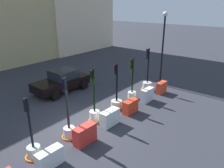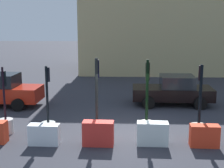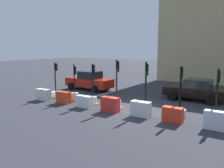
{
  "view_description": "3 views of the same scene",
  "coord_description": "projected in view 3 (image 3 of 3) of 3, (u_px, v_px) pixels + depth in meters",
  "views": [
    {
      "loc": [
        -6.98,
        -7.61,
        6.23
      ],
      "look_at": [
        2.06,
        -0.38,
        1.91
      ],
      "focal_mm": 34.86,
      "sensor_mm": 36.0,
      "label": 1
    },
    {
      "loc": [
        0.01,
        -12.28,
        4.5
      ],
      "look_at": [
        -0.55,
        0.68,
        1.93
      ],
      "focal_mm": 51.29,
      "sensor_mm": 36.0,
      "label": 2
    },
    {
      "loc": [
        6.5,
        -12.64,
        3.82
      ],
      "look_at": [
        -1.67,
        0.1,
        1.49
      ],
      "focal_mm": 37.14,
      "sensor_mm": 36.0,
      "label": 3
    }
  ],
  "objects": [
    {
      "name": "traffic_light_5",
      "position": [
        180.0,
        109.0,
        12.89
      ],
      "size": [
        0.72,
        0.72,
        2.87
      ],
      "color": "#AFB19F",
      "rests_on": "ground_plane"
    },
    {
      "name": "construction_barrier_1",
      "position": [
        63.0,
        97.0,
        16.23
      ],
      "size": [
        1.07,
        0.5,
        0.83
      ],
      "color": "red",
      "rests_on": "ground_plane"
    },
    {
      "name": "traffic_light_0",
      "position": [
        56.0,
        92.0,
        18.24
      ],
      "size": [
        0.88,
        0.88,
        2.74
      ],
      "color": "silver",
      "rests_on": "ground_plane"
    },
    {
      "name": "car_black_sedan",
      "position": [
        195.0,
        90.0,
        17.08
      ],
      "size": [
        4.31,
        2.28,
        1.6
      ],
      "color": "black",
      "rests_on": "ground_plane"
    },
    {
      "name": "construction_barrier_3",
      "position": [
        110.0,
        105.0,
        14.04
      ],
      "size": [
        1.14,
        0.51,
        0.91
      ],
      "color": "red",
      "rests_on": "ground_plane"
    },
    {
      "name": "construction_barrier_4",
      "position": [
        141.0,
        109.0,
        13.08
      ],
      "size": [
        1.15,
        0.51,
        0.87
      ],
      "color": "silver",
      "rests_on": "ground_plane"
    },
    {
      "name": "traffic_light_2",
      "position": [
        93.0,
        97.0,
        15.97
      ],
      "size": [
        0.79,
        0.79,
        2.79
      ],
      "color": "#AEB5AF",
      "rests_on": "ground_plane"
    },
    {
      "name": "traffic_light_6",
      "position": [
        216.0,
        111.0,
        11.95
      ],
      "size": [
        0.57,
        0.57,
        2.84
      ],
      "color": "silver",
      "rests_on": "ground_plane"
    },
    {
      "name": "construction_barrier_0",
      "position": [
        43.0,
        95.0,
        17.23
      ],
      "size": [
        1.17,
        0.5,
        0.83
      ],
      "color": "silver",
      "rests_on": "ground_plane"
    },
    {
      "name": "construction_barrier_5",
      "position": [
        173.0,
        115.0,
        12.02
      ],
      "size": [
        1.05,
        0.48,
        0.81
      ],
      "color": "red",
      "rests_on": "ground_plane"
    },
    {
      "name": "car_red_compact",
      "position": [
        89.0,
        81.0,
        21.53
      ],
      "size": [
        4.65,
        2.27,
        1.75
      ],
      "color": "#A71F0F",
      "rests_on": "ground_plane"
    },
    {
      "name": "traffic_light_1",
      "position": [
        75.0,
        94.0,
        17.02
      ],
      "size": [
        0.58,
        0.58,
        2.73
      ],
      "color": "#B1AEAE",
      "rests_on": "ground_plane"
    },
    {
      "name": "construction_barrier_6",
      "position": [
        216.0,
        120.0,
        10.95
      ],
      "size": [
        1.08,
        0.45,
        0.9
      ],
      "color": "silver",
      "rests_on": "ground_plane"
    },
    {
      "name": "construction_barrier_2",
      "position": [
        84.0,
        102.0,
        15.09
      ],
      "size": [
        1.13,
        0.47,
        0.77
      ],
      "color": "white",
      "rests_on": "ground_plane"
    },
    {
      "name": "traffic_light_4",
      "position": [
        145.0,
        103.0,
        13.95
      ],
      "size": [
        0.74,
        0.74,
        3.05
      ],
      "color": "beige",
      "rests_on": "ground_plane"
    },
    {
      "name": "traffic_light_3",
      "position": [
        117.0,
        99.0,
        14.89
      ],
      "size": [
        0.78,
        0.78,
        3.11
      ],
      "color": "#BEBBBF",
      "rests_on": "ground_plane"
    },
    {
      "name": "ground_plane",
      "position": [
        133.0,
        110.0,
        14.57
      ],
      "size": [
        120.0,
        120.0,
        0.0
      ],
      "primitive_type": "plane",
      "color": "#2D2E36"
    }
  ]
}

